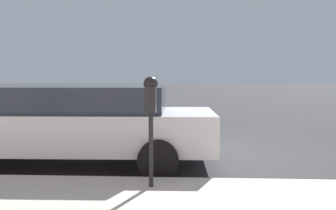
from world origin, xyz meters
TOP-DOWN VIEW (x-y plane):
  - ground_plane at (0.00, 0.00)m, footprint 220.00×220.00m
  - parking_meter at (-2.62, 0.78)m, footprint 0.21×0.19m
  - car_silver at (-1.04, 2.26)m, footprint 2.12×5.03m

SIDE VIEW (x-z plane):
  - ground_plane at x=0.00m, z-range 0.00..0.00m
  - car_silver at x=-1.04m, z-range 0.05..1.49m
  - parking_meter at x=-2.62m, z-range 0.52..1.99m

